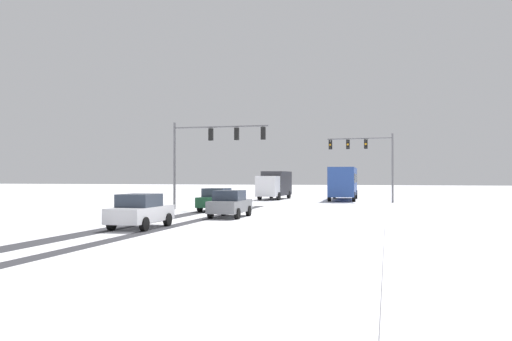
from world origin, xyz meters
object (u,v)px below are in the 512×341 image
(traffic_signal_far_right, at_px, (366,152))
(car_white_third, at_px, (140,211))
(traffic_signal_near_left, at_px, (211,144))
(bus_oncoming, at_px, (344,181))
(car_dark_green_lead, at_px, (217,200))
(car_grey_second, at_px, (230,204))
(box_truck_delivery, at_px, (275,184))

(traffic_signal_far_right, bearing_deg, car_white_third, -108.40)
(car_white_third, bearing_deg, traffic_signal_far_right, 71.60)
(traffic_signal_near_left, relative_size, bus_oncoming, 0.66)
(car_white_third, bearing_deg, car_dark_green_lead, 91.86)
(bus_oncoming, bearing_deg, car_grey_second, -100.46)
(traffic_signal_far_right, relative_size, car_dark_green_lead, 1.56)
(traffic_signal_near_left, distance_m, car_dark_green_lead, 4.29)
(traffic_signal_far_right, xyz_separation_m, bus_oncoming, (-2.47, 4.69, -2.80))
(car_white_third, distance_m, box_truck_delivery, 32.52)
(bus_oncoming, bearing_deg, car_dark_green_lead, -109.85)
(car_dark_green_lead, height_order, car_white_third, same)
(car_grey_second, relative_size, bus_oncoming, 0.37)
(traffic_signal_far_right, height_order, car_dark_green_lead, traffic_signal_far_right)
(traffic_signal_near_left, relative_size, box_truck_delivery, 0.98)
(traffic_signal_near_left, distance_m, car_grey_second, 8.37)
(car_dark_green_lead, bearing_deg, box_truck_delivery, 90.33)
(car_dark_green_lead, bearing_deg, car_grey_second, -63.99)
(traffic_signal_far_right, distance_m, car_grey_second, 22.21)
(traffic_signal_near_left, bearing_deg, traffic_signal_far_right, 53.22)
(car_white_third, bearing_deg, car_grey_second, 73.60)
(car_dark_green_lead, xyz_separation_m, car_grey_second, (2.57, -5.27, 0.00))
(bus_oncoming, distance_m, box_truck_delivery, 7.37)
(traffic_signal_near_left, bearing_deg, car_white_third, -84.73)
(traffic_signal_far_right, xyz_separation_m, car_grey_second, (-7.15, -20.65, -3.98))
(car_white_third, height_order, box_truck_delivery, box_truck_delivery)
(traffic_signal_far_right, height_order, car_grey_second, traffic_signal_far_right)
(car_grey_second, bearing_deg, traffic_signal_near_left, 117.87)
(car_white_third, relative_size, box_truck_delivery, 0.55)
(car_white_third, xyz_separation_m, box_truck_delivery, (-0.52, 32.50, 0.82))
(car_white_third, bearing_deg, bus_oncoming, 78.18)
(traffic_signal_near_left, height_order, car_grey_second, traffic_signal_near_left)
(car_dark_green_lead, distance_m, car_grey_second, 5.86)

